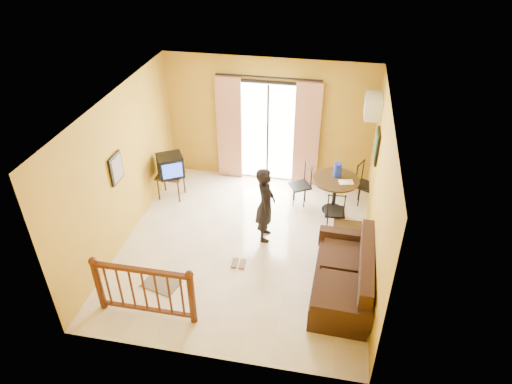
% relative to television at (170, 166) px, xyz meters
% --- Properties ---
extents(ground, '(5.00, 5.00, 0.00)m').
position_rel_television_xyz_m(ground, '(1.87, -1.32, -0.77)').
color(ground, beige).
rests_on(ground, ground).
extents(room_shell, '(5.00, 5.00, 5.00)m').
position_rel_television_xyz_m(room_shell, '(1.87, -1.32, 0.93)').
color(room_shell, white).
rests_on(room_shell, ground).
extents(balcony_door, '(2.25, 0.14, 2.46)m').
position_rel_television_xyz_m(balcony_door, '(1.87, 1.11, 0.41)').
color(balcony_door, black).
rests_on(balcony_door, ground).
extents(tv_table, '(0.54, 0.45, 0.54)m').
position_rel_television_xyz_m(tv_table, '(-0.03, 0.00, -0.31)').
color(tv_table, black).
rests_on(tv_table, ground).
extents(television, '(0.67, 0.65, 0.46)m').
position_rel_television_xyz_m(television, '(0.00, 0.00, 0.00)').
color(television, black).
rests_on(television, tv_table).
extents(picture_left, '(0.05, 0.42, 0.52)m').
position_rel_television_xyz_m(picture_left, '(-0.35, -1.52, 0.78)').
color(picture_left, black).
rests_on(picture_left, room_shell).
extents(dining_table, '(0.93, 0.93, 0.77)m').
position_rel_television_xyz_m(dining_table, '(3.42, 0.12, -0.16)').
color(dining_table, black).
rests_on(dining_table, ground).
extents(water_jug, '(0.15, 0.15, 0.29)m').
position_rel_television_xyz_m(water_jug, '(3.44, 0.23, 0.14)').
color(water_jug, '#1325B4').
rests_on(water_jug, dining_table).
extents(serving_tray, '(0.31, 0.24, 0.02)m').
position_rel_television_xyz_m(serving_tray, '(3.62, 0.02, 0.01)').
color(serving_tray, '#EFEACC').
rests_on(serving_tray, dining_table).
extents(dining_chairs, '(1.88, 1.53, 0.95)m').
position_rel_television_xyz_m(dining_chairs, '(3.40, 0.06, -0.77)').
color(dining_chairs, black).
rests_on(dining_chairs, ground).
extents(air_conditioner, '(0.31, 0.60, 0.40)m').
position_rel_television_xyz_m(air_conditioner, '(3.96, 0.63, 1.38)').
color(air_conditioner, white).
rests_on(air_conditioner, room_shell).
extents(botanical_print, '(0.05, 0.50, 0.60)m').
position_rel_television_xyz_m(botanical_print, '(4.08, -0.02, 0.88)').
color(botanical_print, black).
rests_on(botanical_print, room_shell).
extents(coffee_table, '(0.52, 0.94, 0.42)m').
position_rel_television_xyz_m(coffee_table, '(3.72, -1.19, -0.49)').
color(coffee_table, black).
rests_on(coffee_table, ground).
extents(bowl, '(0.20, 0.20, 0.06)m').
position_rel_television_xyz_m(bowl, '(3.72, -1.20, -0.32)').
color(bowl, '#56331D').
rests_on(bowl, coffee_table).
extents(sofa, '(0.95, 1.95, 0.92)m').
position_rel_television_xyz_m(sofa, '(3.73, -2.23, -0.43)').
color(sofa, black).
rests_on(sofa, ground).
extents(standing_person, '(0.41, 0.58, 1.50)m').
position_rel_television_xyz_m(standing_person, '(2.19, -0.99, -0.02)').
color(standing_person, black).
rests_on(standing_person, ground).
extents(stair_balustrade, '(1.63, 0.13, 1.04)m').
position_rel_television_xyz_m(stair_balustrade, '(0.72, -3.22, -0.21)').
color(stair_balustrade, '#471E0F').
rests_on(stair_balustrade, ground).
extents(doormat, '(0.68, 0.55, 0.02)m').
position_rel_television_xyz_m(doormat, '(0.68, -2.58, -0.76)').
color(doormat, '#5F594C').
rests_on(doormat, ground).
extents(sandals, '(0.25, 0.25, 0.03)m').
position_rel_television_xyz_m(sandals, '(1.86, -1.85, -0.76)').
color(sandals, '#56331D').
rests_on(sandals, ground).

